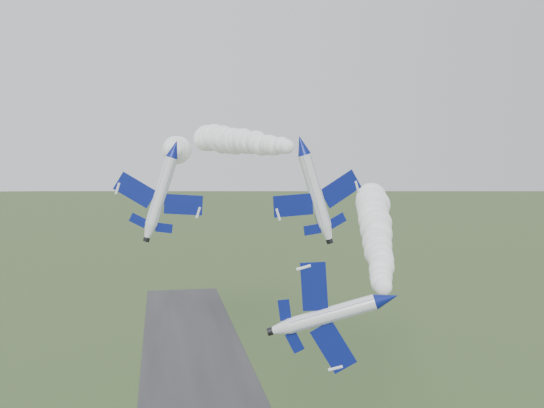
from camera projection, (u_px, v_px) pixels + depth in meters
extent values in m
cylinder|color=white|center=(387.00, 299.00, 55.00)|extent=(4.31, 8.38, 1.85)
cone|color=navy|center=(390.00, 312.00, 49.87)|extent=(2.42, 2.62, 1.85)
cone|color=white|center=(384.00, 288.00, 59.93)|extent=(2.30, 2.25, 1.85)
cylinder|color=black|center=(383.00, 286.00, 60.90)|extent=(1.07, 0.85, 0.94)
ellipsoid|color=black|center=(394.00, 302.00, 52.83)|extent=(2.05, 3.06, 1.23)
cube|color=navy|center=(375.00, 267.00, 55.73)|extent=(2.16, 2.70, 4.33)
cube|color=navy|center=(394.00, 327.00, 55.86)|extent=(2.16, 2.70, 4.33)
cube|color=navy|center=(379.00, 274.00, 59.03)|extent=(0.99, 1.24, 1.89)
cube|color=navy|center=(389.00, 305.00, 59.10)|extent=(0.99, 1.24, 1.89)
cube|color=navy|center=(397.00, 286.00, 58.65)|extent=(2.47, 2.14, 0.77)
cylinder|color=white|center=(174.00, 149.00, 67.80)|extent=(2.15, 7.89, 1.75)
cone|color=navy|center=(173.00, 148.00, 62.93)|extent=(1.85, 2.13, 1.75)
cone|color=white|center=(175.00, 150.00, 72.49)|extent=(1.83, 1.76, 1.75)
cylinder|color=black|center=(176.00, 150.00, 73.41)|extent=(0.91, 0.60, 0.89)
ellipsoid|color=black|center=(175.00, 144.00, 65.80)|extent=(1.30, 2.73, 1.17)
cube|color=navy|center=(150.00, 143.00, 68.13)|extent=(4.23, 2.44, 1.41)
cube|color=navy|center=(198.00, 158.00, 68.95)|extent=(4.23, 2.44, 1.41)
cube|color=navy|center=(163.00, 146.00, 71.44)|extent=(1.85, 1.11, 0.65)
cube|color=navy|center=(187.00, 154.00, 71.88)|extent=(1.85, 1.11, 0.65)
cube|color=navy|center=(178.00, 140.00, 71.41)|extent=(0.80, 1.52, 1.98)
cylinder|color=white|center=(302.00, 145.00, 68.78)|extent=(2.79, 8.68, 1.91)
cone|color=navy|center=(319.00, 144.00, 63.64)|extent=(2.13, 2.42, 1.91)
cone|color=white|center=(288.00, 147.00, 73.73)|extent=(2.09, 2.02, 1.91)
cylinder|color=black|center=(285.00, 147.00, 74.70)|extent=(1.02, 0.71, 0.97)
ellipsoid|color=black|center=(307.00, 140.00, 66.60)|extent=(1.57, 3.04, 1.27)
cube|color=navy|center=(276.00, 155.00, 68.81)|extent=(4.73, 2.90, 1.53)
cube|color=navy|center=(323.00, 139.00, 70.35)|extent=(4.73, 2.90, 1.53)
cube|color=navy|center=(278.00, 150.00, 72.44)|extent=(2.07, 1.32, 0.70)
cube|color=navy|center=(302.00, 142.00, 73.27)|extent=(2.07, 1.32, 0.70)
cube|color=navy|center=(288.00, 136.00, 72.43)|extent=(0.95, 1.70, 2.17)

